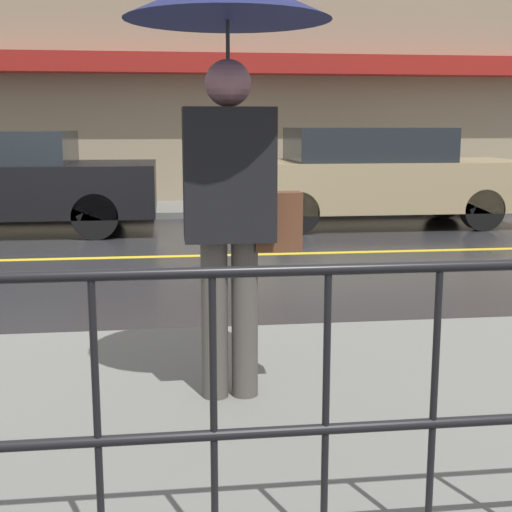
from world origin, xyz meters
The scene contains 7 objects.
ground_plane centered at (0.00, 0.00, 0.00)m, with size 80.00×80.00×0.00m, color #262628.
sidewalk_far centered at (0.00, 4.32, 0.05)m, with size 28.00×1.89×0.11m.
lane_marking centered at (0.00, 0.00, 0.00)m, with size 25.20×0.12×0.01m.
building_storefront centered at (0.00, 5.39, 3.36)m, with size 28.00×0.85×6.81m.
pedestrian centered at (1.28, -4.68, 1.76)m, with size 1.01×1.01×2.13m.
car_black centered at (-1.33, 2.28, 0.74)m, with size 4.21×1.92×1.43m.
car_tan centered at (4.11, 2.28, 0.75)m, with size 4.40×1.71×1.47m.
Camera 1 is at (0.96, -8.24, 1.52)m, focal length 50.00 mm.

